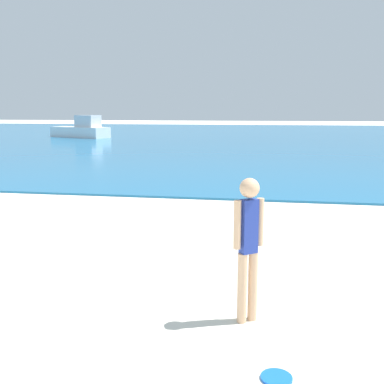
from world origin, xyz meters
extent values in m
cube|color=#1E6B9E|center=(0.00, 42.60, 0.03)|extent=(160.00, 60.00, 0.06)
cylinder|color=#DDAD84|center=(1.83, 5.72, 0.40)|extent=(0.11, 0.11, 0.79)
cylinder|color=#DDAD84|center=(1.71, 5.64, 0.40)|extent=(0.11, 0.11, 0.79)
cube|color=#233899|center=(1.77, 5.68, 1.09)|extent=(0.21, 0.20, 0.60)
sphere|color=#DDAD84|center=(1.77, 5.68, 1.51)|extent=(0.21, 0.21, 0.21)
cylinder|color=#DDAD84|center=(1.89, 5.77, 1.12)|extent=(0.08, 0.08, 0.53)
cylinder|color=#DDAD84|center=(1.65, 5.59, 1.12)|extent=(0.08, 0.08, 0.53)
cylinder|color=blue|center=(2.10, 4.57, 0.01)|extent=(0.28, 0.28, 0.03)
cube|color=white|center=(-14.05, 37.41, 0.49)|extent=(5.61, 3.69, 0.86)
cube|color=silver|center=(-13.16, 37.03, 1.40)|extent=(2.25, 1.87, 0.97)
camera|label=1|loc=(2.03, 0.78, 2.33)|focal=43.38mm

